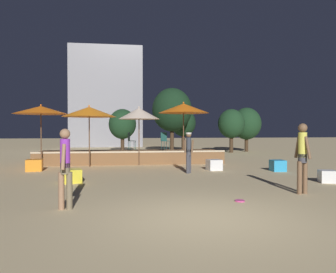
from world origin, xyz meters
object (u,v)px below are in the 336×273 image
(cube_seat_3, at_px, (34,165))
(person_1, at_px, (65,165))
(background_tree_2, at_px, (231,124))
(background_tree_4, at_px, (183,123))
(patio_umbrella_2, at_px, (139,114))
(cube_seat_1, at_px, (278,166))
(patio_umbrella_3, at_px, (89,112))
(bistro_chair_1, at_px, (165,139))
(person_0, at_px, (189,151))
(bistro_chair_0, at_px, (130,139))
(cube_seat_4, at_px, (214,165))
(background_tree_1, at_px, (247,124))
(person_2, at_px, (302,154))
(frisbee_disc, at_px, (240,201))
(patio_umbrella_0, at_px, (184,108))
(background_tree_0, at_px, (172,110))
(cube_seat_2, at_px, (72,176))
(background_tree_3, at_px, (122,124))
(cube_seat_0, at_px, (327,176))
(patio_umbrella_1, at_px, (41,110))

(cube_seat_3, relative_size, person_1, 0.40)
(background_tree_2, distance_m, background_tree_4, 3.83)
(patio_umbrella_2, distance_m, background_tree_2, 10.64)
(cube_seat_1, height_order, background_tree_2, background_tree_2)
(patio_umbrella_3, relative_size, cube_seat_3, 4.07)
(cube_seat_1, relative_size, bistro_chair_1, 0.62)
(person_0, xyz_separation_m, bistro_chair_0, (-2.21, 4.64, 0.33))
(cube_seat_4, relative_size, background_tree_1, 0.18)
(patio_umbrella_2, distance_m, person_2, 8.82)
(person_2, bearing_deg, frisbee_disc, 5.16)
(patio_umbrella_0, height_order, background_tree_0, background_tree_0)
(cube_seat_2, relative_size, background_tree_3, 0.22)
(background_tree_0, bearing_deg, bistro_chair_1, -101.73)
(person_0, distance_m, background_tree_2, 12.32)
(patio_umbrella_3, xyz_separation_m, background_tree_4, (6.27, 10.11, -0.30))
(patio_umbrella_3, bearing_deg, cube_seat_3, -150.94)
(patio_umbrella_0, relative_size, person_0, 1.91)
(bistro_chair_1, xyz_separation_m, background_tree_2, (5.88, 6.61, 0.93))
(background_tree_1, relative_size, background_tree_3, 1.04)
(cube_seat_0, distance_m, person_2, 2.62)
(cube_seat_1, relative_size, background_tree_2, 0.17)
(cube_seat_1, distance_m, bistro_chair_1, 6.07)
(background_tree_2, distance_m, background_tree_3, 8.29)
(bistro_chair_0, xyz_separation_m, background_tree_3, (-0.45, 8.06, 0.92))
(background_tree_3, bearing_deg, patio_umbrella_0, -72.06)
(patio_umbrella_3, relative_size, person_2, 1.51)
(cube_seat_4, bearing_deg, frisbee_disc, -99.92)
(background_tree_0, bearing_deg, patio_umbrella_1, -132.49)
(patio_umbrella_2, height_order, background_tree_3, background_tree_3)
(cube_seat_0, bearing_deg, background_tree_1, 78.67)
(patio_umbrella_2, height_order, cube_seat_3, patio_umbrella_2)
(cube_seat_3, xyz_separation_m, frisbee_disc, (6.49, -6.77, -0.22))
(patio_umbrella_3, relative_size, frisbee_disc, 12.06)
(patio_umbrella_2, height_order, person_0, patio_umbrella_2)
(cube_seat_1, relative_size, person_0, 0.34)
(frisbee_disc, distance_m, background_tree_4, 18.31)
(patio_umbrella_1, xyz_separation_m, person_0, (6.33, -2.99, -1.73))
(patio_umbrella_1, distance_m, background_tree_1, 16.06)
(cube_seat_0, relative_size, cube_seat_1, 1.06)
(cube_seat_2, height_order, background_tree_2, background_tree_2)
(background_tree_3, bearing_deg, background_tree_0, -26.33)
(patio_umbrella_2, relative_size, cube_seat_2, 3.94)
(patio_umbrella_3, relative_size, background_tree_1, 0.83)
(cube_seat_4, distance_m, bistro_chair_0, 5.27)
(patio_umbrella_2, bearing_deg, patio_umbrella_1, -177.21)
(bistro_chair_0, xyz_separation_m, bistro_chair_1, (1.78, -0.28, 0.00))
(patio_umbrella_0, height_order, patio_umbrella_1, patio_umbrella_0)
(patio_umbrella_0, height_order, cube_seat_0, patio_umbrella_0)
(patio_umbrella_3, height_order, person_0, patio_umbrella_3)
(patio_umbrella_3, height_order, cube_seat_3, patio_umbrella_3)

